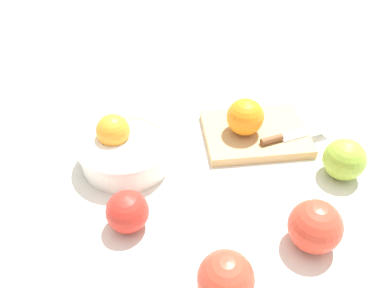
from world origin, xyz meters
The scene contains 9 objects.
ground_plane centered at (0.00, 0.00, 0.00)m, with size 2.40×2.40×0.00m, color silver.
bowl centered at (-0.17, 0.12, 0.04)m, with size 0.18×0.18×0.09m.
cutting_board centered at (0.09, 0.10, 0.01)m, with size 0.20×0.16×0.02m, color tan.
orange_on_board centered at (0.07, 0.10, 0.06)m, with size 0.07×0.07×0.07m, color orange.
knife centered at (0.14, 0.05, 0.02)m, with size 0.16×0.02×0.01m.
apple_front_right centered at (0.05, -0.16, 0.04)m, with size 0.08×0.08×0.08m, color #D6422D.
apple_front_right_2 centered at (0.19, -0.05, 0.04)m, with size 0.08×0.08×0.08m, color #8EB738.
apple_front_left centered at (-0.11, -0.19, 0.04)m, with size 0.08×0.08×0.08m, color #D6422D.
apple_front_left_2 centered at (-0.20, -0.03, 0.03)m, with size 0.07×0.07×0.07m, color red.
Camera 1 is at (-0.25, -0.44, 0.51)m, focal length 36.95 mm.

